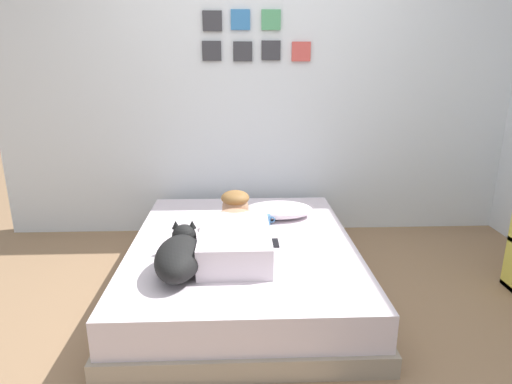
# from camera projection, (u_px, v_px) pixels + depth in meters

# --- Properties ---
(ground_plane) EXTENTS (12.71, 12.71, 0.00)m
(ground_plane) POSITION_uv_depth(u_px,v_px,m) (267.00, 324.00, 2.57)
(ground_plane) COLOR #8C6B4C
(back_wall) EXTENTS (4.35, 0.12, 2.50)m
(back_wall) POSITION_uv_depth(u_px,v_px,m) (256.00, 89.00, 3.70)
(back_wall) COLOR silver
(back_wall) RESTS_ON ground
(bed) EXTENTS (1.50, 1.91, 0.33)m
(bed) POSITION_uv_depth(u_px,v_px,m) (243.00, 264.00, 2.96)
(bed) COLOR gray
(bed) RESTS_ON ground
(pillow) EXTENTS (0.52, 0.32, 0.11)m
(pillow) POSITION_uv_depth(u_px,v_px,m) (279.00, 210.00, 3.34)
(pillow) COLOR silver
(pillow) RESTS_ON bed
(person_lying) EXTENTS (0.43, 0.92, 0.27)m
(person_lying) POSITION_uv_depth(u_px,v_px,m) (235.00, 232.00, 2.78)
(person_lying) COLOR silver
(person_lying) RESTS_ON bed
(dog) EXTENTS (0.26, 0.57, 0.21)m
(dog) POSITION_uv_depth(u_px,v_px,m) (180.00, 255.00, 2.46)
(dog) COLOR black
(dog) RESTS_ON bed
(coffee_cup) EXTENTS (0.12, 0.09, 0.07)m
(coffee_cup) POSITION_uv_depth(u_px,v_px,m) (265.00, 220.00, 3.19)
(coffee_cup) COLOR teal
(coffee_cup) RESTS_ON bed
(cell_phone) EXTENTS (0.07, 0.14, 0.01)m
(cell_phone) POSITION_uv_depth(u_px,v_px,m) (273.00, 243.00, 2.87)
(cell_phone) COLOR black
(cell_phone) RESTS_ON bed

